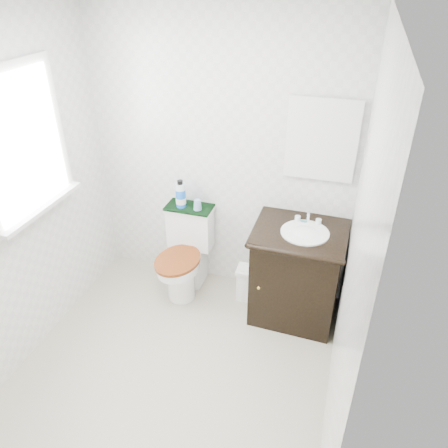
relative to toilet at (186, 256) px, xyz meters
The scene contains 15 objects.
floor 1.06m from the toilet, 75.83° to the right, with size 2.40×2.40×0.00m, color beige.
ceiling 2.29m from the toilet, 75.83° to the right, with size 2.40×2.40×0.00m, color silver.
wall_back 0.93m from the toilet, 43.19° to the left, with size 2.40×2.40×0.00m, color silver.
wall_front 2.35m from the toilet, 83.56° to the right, with size 2.40×2.40×0.00m, color silver.
wall_left 1.56m from the toilet, 131.39° to the right, with size 2.40×2.40×0.00m, color silver.
wall_right 1.87m from the toilet, 35.80° to the right, with size 2.40×2.40×0.00m, color silver.
window 1.64m from the toilet, 138.89° to the right, with size 0.02×0.70×0.90m, color white.
mirror 1.53m from the toilet, 11.21° to the left, with size 0.50×0.02×0.60m, color silver.
toilet is the anchor object (origin of this frame).
vanity 0.99m from the toilet, ahead, with size 0.72×0.62×0.92m.
trash_bin 0.60m from the toilet, ahead, with size 0.22×0.18×0.31m.
towel 0.45m from the toilet, 90.00° to the left, with size 0.40×0.22×0.02m, color black.
mouthwash_bottle 0.56m from the toilet, 122.80° to the left, with size 0.08×0.08×0.24m.
cup 0.50m from the toilet, 46.80° to the left, with size 0.07×0.07×0.09m, color #7EA0CE.
soap_bar 1.10m from the toilet, ahead, with size 0.07×0.05×0.02m, color #197678.
Camera 1 is at (1.01, -1.95, 2.57)m, focal length 35.00 mm.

